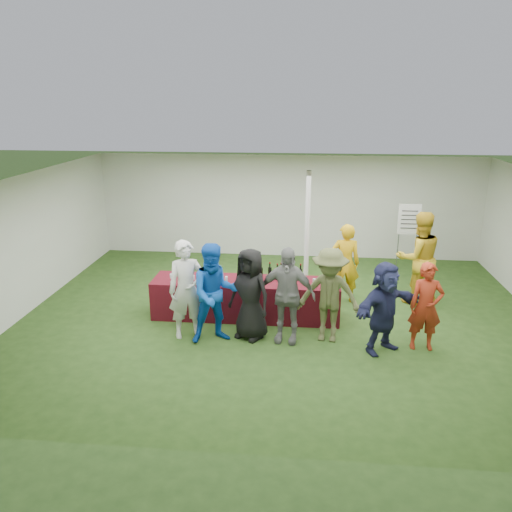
# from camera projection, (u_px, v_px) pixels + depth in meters

# --- Properties ---
(ground) EXTENTS (60.00, 60.00, 0.00)m
(ground) POSITION_uv_depth(u_px,v_px,m) (279.00, 317.00, 9.79)
(ground) COLOR #284719
(ground) RESTS_ON ground
(tent) EXTENTS (10.00, 10.00, 10.00)m
(tent) POSITION_uv_depth(u_px,v_px,m) (307.00, 235.00, 10.47)
(tent) COLOR white
(tent) RESTS_ON ground
(serving_table) EXTENTS (3.60, 0.80, 0.75)m
(serving_table) POSITION_uv_depth(u_px,v_px,m) (246.00, 298.00, 9.70)
(serving_table) COLOR #540F15
(serving_table) RESTS_ON ground
(wine_bottles) EXTENTS (0.83, 0.14, 0.32)m
(wine_bottles) POSITION_uv_depth(u_px,v_px,m) (282.00, 273.00, 9.62)
(wine_bottles) COLOR black
(wine_bottles) RESTS_ON serving_table
(wine_glasses) EXTENTS (2.76, 0.13, 0.16)m
(wine_glasses) POSITION_uv_depth(u_px,v_px,m) (214.00, 278.00, 9.37)
(wine_glasses) COLOR silver
(wine_glasses) RESTS_ON serving_table
(water_bottle) EXTENTS (0.07, 0.07, 0.23)m
(water_bottle) POSITION_uv_depth(u_px,v_px,m) (247.00, 274.00, 9.63)
(water_bottle) COLOR silver
(water_bottle) RESTS_ON serving_table
(bar_towel) EXTENTS (0.25, 0.18, 0.03)m
(bar_towel) POSITION_uv_depth(u_px,v_px,m) (325.00, 282.00, 9.48)
(bar_towel) COLOR white
(bar_towel) RESTS_ON serving_table
(dump_bucket) EXTENTS (0.24, 0.24, 0.18)m
(dump_bucket) POSITION_uv_depth(u_px,v_px,m) (334.00, 283.00, 9.19)
(dump_bucket) COLOR slate
(dump_bucket) RESTS_ON serving_table
(wine_list_sign) EXTENTS (0.50, 0.03, 1.80)m
(wine_list_sign) POSITION_uv_depth(u_px,v_px,m) (409.00, 225.00, 11.41)
(wine_list_sign) COLOR slate
(wine_list_sign) RESTS_ON ground
(staff_pourer) EXTENTS (0.62, 0.42, 1.68)m
(staff_pourer) POSITION_uv_depth(u_px,v_px,m) (345.00, 263.00, 10.29)
(staff_pourer) COLOR gold
(staff_pourer) RESTS_ON ground
(staff_back) EXTENTS (1.08, 0.92, 1.94)m
(staff_back) POSITION_uv_depth(u_px,v_px,m) (418.00, 258.00, 10.21)
(staff_back) COLOR gold
(staff_back) RESTS_ON ground
(customer_0) EXTENTS (0.76, 0.65, 1.78)m
(customer_0) POSITION_uv_depth(u_px,v_px,m) (187.00, 290.00, 8.75)
(customer_0) COLOR silver
(customer_0) RESTS_ON ground
(customer_1) EXTENTS (1.05, 0.94, 1.78)m
(customer_1) POSITION_uv_depth(u_px,v_px,m) (215.00, 293.00, 8.57)
(customer_1) COLOR #104CB6
(customer_1) RESTS_ON ground
(customer_2) EXTENTS (0.96, 0.85, 1.65)m
(customer_2) POSITION_uv_depth(u_px,v_px,m) (250.00, 294.00, 8.72)
(customer_2) COLOR black
(customer_2) RESTS_ON ground
(customer_3) EXTENTS (1.06, 0.56, 1.72)m
(customer_3) POSITION_uv_depth(u_px,v_px,m) (286.00, 295.00, 8.58)
(customer_3) COLOR slate
(customer_3) RESTS_ON ground
(customer_4) EXTENTS (1.18, 0.80, 1.70)m
(customer_4) POSITION_uv_depth(u_px,v_px,m) (329.00, 295.00, 8.61)
(customer_4) COLOR #4C512B
(customer_4) RESTS_ON ground
(customer_5) EXTENTS (1.44, 1.28, 1.58)m
(customer_5) POSITION_uv_depth(u_px,v_px,m) (384.00, 308.00, 8.25)
(customer_5) COLOR #1E2246
(customer_5) RESTS_ON ground
(customer_6) EXTENTS (0.56, 0.37, 1.53)m
(customer_6) POSITION_uv_depth(u_px,v_px,m) (426.00, 307.00, 8.34)
(customer_6) COLOR #9B2914
(customer_6) RESTS_ON ground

